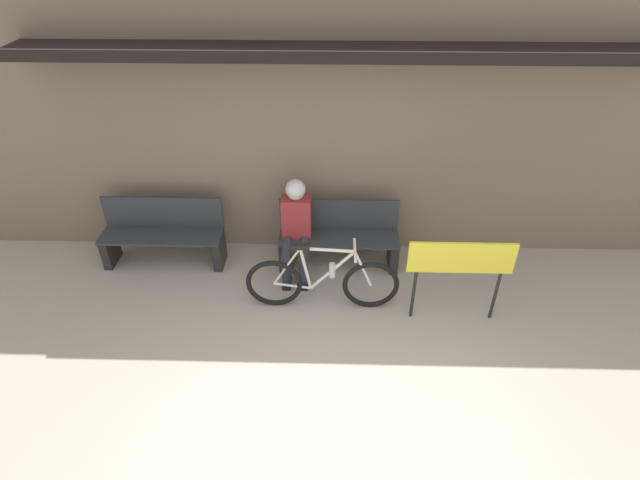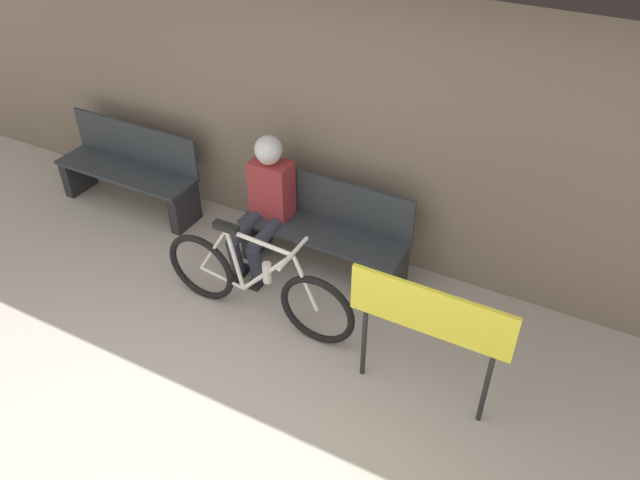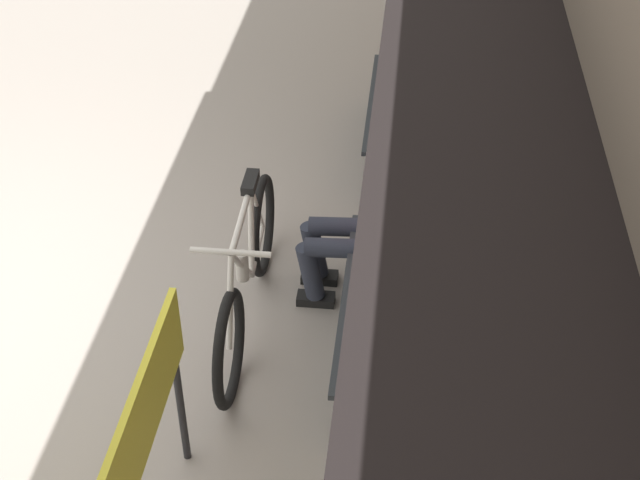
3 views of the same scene
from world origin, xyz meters
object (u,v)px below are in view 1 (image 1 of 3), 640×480
person_seated (296,222)px  park_bench_far (163,235)px  bicycle (322,282)px  signboard (461,263)px  park_bench_near (339,238)px

person_seated → park_bench_far: 1.66m
bicycle → signboard: size_ratio=1.55×
bicycle → park_bench_far: bearing=157.8°
park_bench_near → signboard: 1.57m
park_bench_far → signboard: signboard is taller
park_bench_near → signboard: (1.21, -0.93, 0.36)m
person_seated → signboard: size_ratio=1.09×
bicycle → park_bench_near: bearing=77.2°
park_bench_near → person_seated: bearing=-166.9°
bicycle → park_bench_far: 2.11m
bicycle → person_seated: (-0.32, 0.68, 0.33)m
park_bench_near → park_bench_far: size_ratio=0.98×
park_bench_near → person_seated: (-0.50, -0.12, 0.29)m
bicycle → person_seated: size_ratio=1.42×
person_seated → signboard: 1.90m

